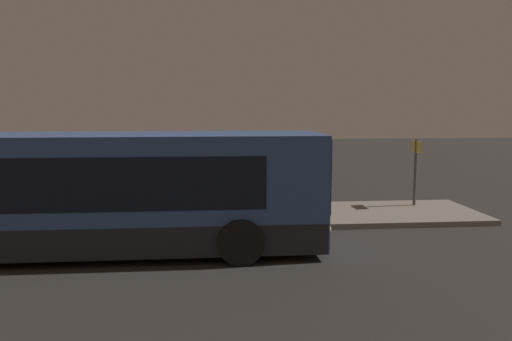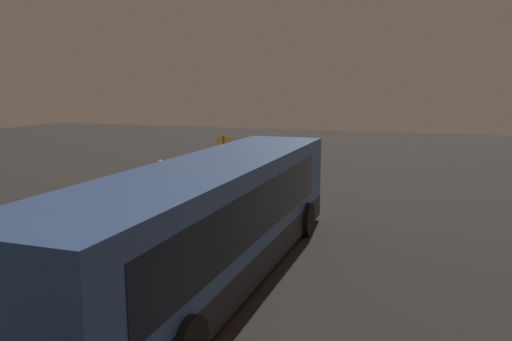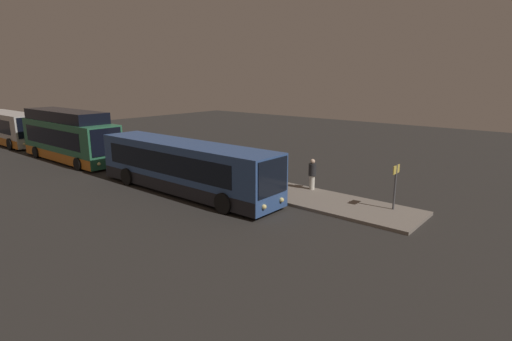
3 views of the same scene
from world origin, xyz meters
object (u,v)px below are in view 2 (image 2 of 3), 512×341
at_px(bus_lead, 213,223).
at_px(passenger_waiting, 125,217).
at_px(passenger_boarding, 160,182).
at_px(suitcase, 108,241).
at_px(sign_post, 224,153).

height_order(bus_lead, passenger_waiting, bus_lead).
bearing_deg(passenger_boarding, passenger_waiting, 170.17).
relative_size(passenger_boarding, suitcase, 2.15).
xyz_separation_m(passenger_waiting, suitcase, (-0.11, 0.52, -0.69)).
distance_m(passenger_boarding, suitcase, 5.21).
distance_m(bus_lead, suitcase, 3.56).
bearing_deg(suitcase, passenger_waiting, -78.03).
height_order(passenger_waiting, suitcase, passenger_waiting).
relative_size(passenger_waiting, sign_post, 0.81).
distance_m(bus_lead, passenger_waiting, 2.95).
relative_size(bus_lead, sign_post, 5.67).
relative_size(passenger_waiting, suitcase, 2.21).
xyz_separation_m(suitcase, sign_post, (9.93, 0.76, 1.12)).
height_order(passenger_boarding, suitcase, passenger_boarding).
bearing_deg(passenger_boarding, sign_post, -35.27).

